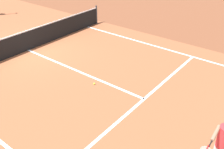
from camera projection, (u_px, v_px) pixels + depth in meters
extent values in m
plane|color=brown|center=(28.00, 50.00, 12.12)|extent=(60.00, 60.00, 0.00)
cube|color=#9E5433|center=(28.00, 50.00, 12.12)|extent=(10.62, 24.40, 0.00)
cube|color=white|center=(183.00, 54.00, 11.75)|extent=(0.10, 11.89, 0.01)
cube|color=white|center=(144.00, 99.00, 8.70)|extent=(8.22, 0.10, 0.01)
cube|color=white|center=(77.00, 71.00, 10.41)|extent=(0.10, 6.40, 0.01)
cylinder|color=#33383D|center=(96.00, 14.00, 15.20)|extent=(0.09, 0.09, 1.07)
cube|color=black|center=(27.00, 41.00, 11.89)|extent=(9.84, 0.02, 0.91)
cube|color=white|center=(25.00, 31.00, 11.65)|extent=(9.84, 0.03, 0.05)
cylinder|color=#A87A5B|center=(216.00, 133.00, 5.42)|extent=(0.54, 0.11, 0.08)
cylinder|color=black|center=(210.00, 144.00, 5.16)|extent=(0.22, 0.04, 0.03)
sphere|color=#CCE033|center=(94.00, 84.00, 9.49)|extent=(0.07, 0.07, 0.07)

